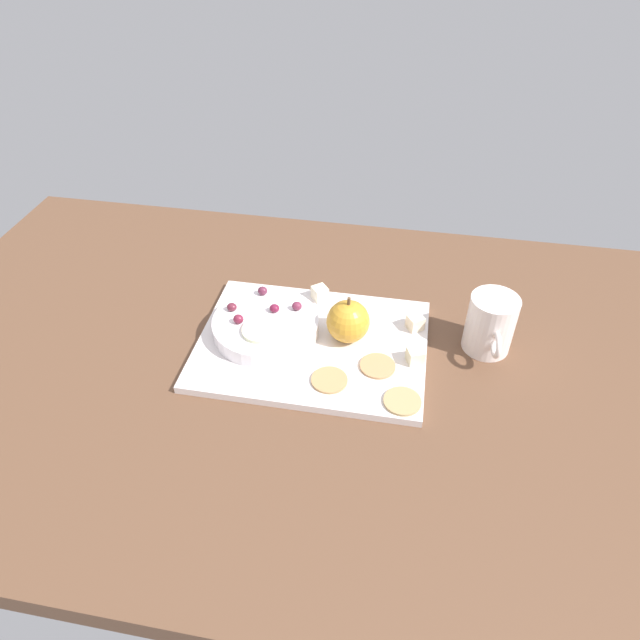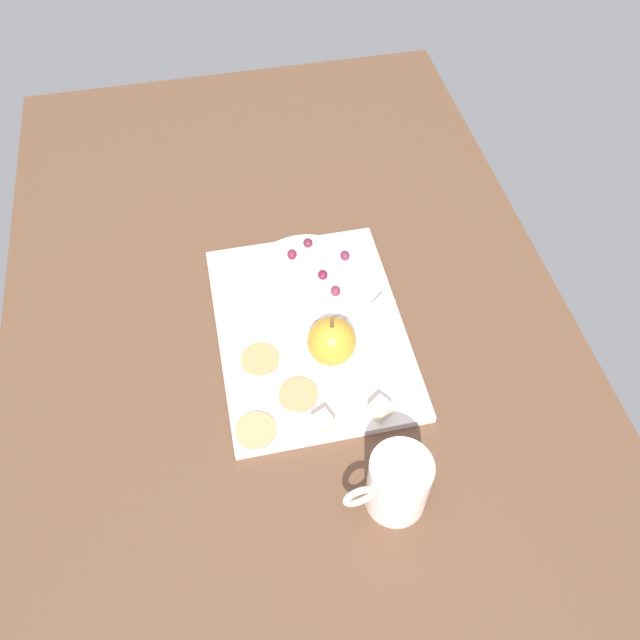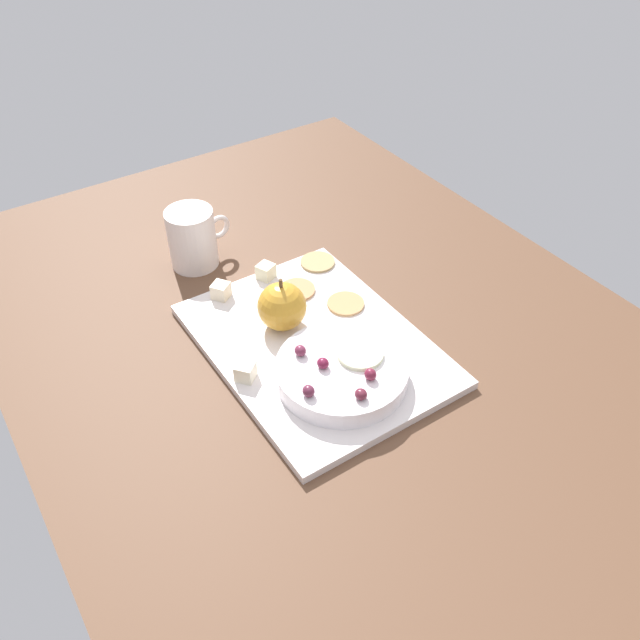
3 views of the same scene
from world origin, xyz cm
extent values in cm
cube|color=brown|center=(0.00, 0.00, 1.66)|extent=(127.08, 82.28, 3.33)
cube|color=silver|center=(-4.08, -2.79, 3.94)|extent=(35.31, 26.30, 1.22)
cylinder|color=white|center=(3.55, -3.78, 5.81)|extent=(16.69, 16.69, 2.51)
sphere|color=gold|center=(-9.34, -4.67, 7.91)|extent=(6.71, 6.71, 6.71)
cylinder|color=brown|center=(-9.34, -4.67, 11.86)|extent=(0.50, 0.50, 1.20)
cube|color=#F4EAC7|center=(-3.28, -13.78, 5.70)|extent=(3.23, 3.23, 2.30)
cube|color=beige|center=(-20.00, -1.18, 5.70)|extent=(3.01, 3.01, 2.30)
cube|color=beige|center=(-19.58, -8.90, 5.70)|extent=(3.20, 3.20, 2.30)
cylinder|color=tan|center=(-14.68, 0.98, 4.75)|extent=(5.31, 5.31, 0.40)
cylinder|color=tan|center=(-8.11, 5.10, 4.75)|extent=(5.31, 5.31, 0.40)
cylinder|color=tan|center=(-18.76, 7.30, 4.75)|extent=(5.31, 5.31, 0.40)
ellipsoid|color=maroon|center=(9.33, -5.10, 7.71)|extent=(1.60, 1.44, 1.29)
ellipsoid|color=#60253B|center=(5.57, -9.99, 7.79)|extent=(1.60, 1.44, 1.45)
ellipsoid|color=maroon|center=(2.60, -5.98, 7.73)|extent=(1.60, 1.44, 1.33)
ellipsoid|color=maroon|center=(-0.80, -7.13, 7.76)|extent=(1.60, 1.44, 1.40)
ellipsoid|color=maroon|center=(7.41, -2.30, 7.81)|extent=(1.60, 1.44, 1.49)
cylinder|color=beige|center=(3.43, -0.89, 7.36)|extent=(5.91, 5.91, 0.60)
cylinder|color=white|center=(-30.75, -7.86, 8.04)|extent=(7.32, 7.32, 9.43)
torus|color=white|center=(-31.35, -3.04, 8.04)|extent=(1.29, 4.07, 4.00)
camera|label=1|loc=(-17.09, 62.07, 64.52)|focal=32.18mm
camera|label=2|loc=(-59.35, 7.38, 80.74)|focal=37.23mm
camera|label=3|loc=(50.50, -38.11, 65.15)|focal=37.11mm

